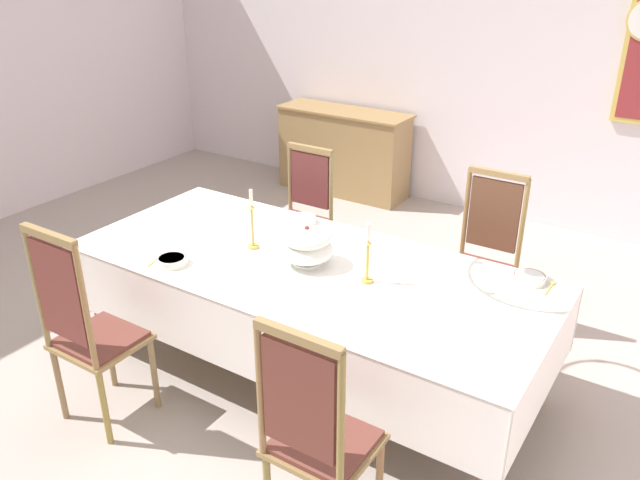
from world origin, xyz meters
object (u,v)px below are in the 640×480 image
(soup_tureen, at_px, (307,245))
(bowl_near_left, at_px, (172,260))
(spoon_secondary, at_px, (552,284))
(candlestick_west, at_px, (252,224))
(sideboard, at_px, (344,152))
(chair_north_a, at_px, (301,214))
(spoon_primary, at_px, (160,257))
(chair_north_b, at_px, (483,256))
(chair_south_a, at_px, (87,328))
(chair_south_b, at_px, (316,434))
(bowl_near_right, at_px, (529,278))
(bowl_far_left, at_px, (302,219))
(candlestick_east, at_px, (368,259))
(dining_table, at_px, (307,274))

(soup_tureen, xyz_separation_m, bowl_near_left, (-0.67, -0.44, -0.09))
(spoon_secondary, bearing_deg, soup_tureen, -157.27)
(candlestick_west, relative_size, bowl_near_left, 2.10)
(sideboard, bearing_deg, chair_north_a, 111.65)
(spoon_primary, xyz_separation_m, spoon_secondary, (2.09, 0.94, 0.00))
(chair_north_a, distance_m, chair_north_b, 1.48)
(chair_south_a, bearing_deg, chair_south_b, 0.12)
(bowl_near_right, bearing_deg, chair_north_a, 164.85)
(chair_south_a, height_order, bowl_far_left, chair_south_a)
(chair_north_b, height_order, candlestick_east, chair_north_b)
(chair_south_b, relative_size, candlestick_west, 3.05)
(chair_south_a, distance_m, bowl_near_right, 2.46)
(bowl_near_left, bearing_deg, candlestick_west, 59.06)
(dining_table, height_order, sideboard, sideboard)
(bowl_far_left, bearing_deg, chair_north_a, 125.01)
(candlestick_west, bearing_deg, bowl_near_right, 17.61)
(candlestick_west, relative_size, bowl_near_right, 2.14)
(candlestick_east, relative_size, spoon_primary, 2.06)
(chair_south_a, distance_m, chair_north_b, 2.53)
(soup_tureen, height_order, bowl_near_left, soup_tureen)
(candlestick_west, distance_m, spoon_secondary, 1.78)
(chair_north_b, bearing_deg, sideboard, -40.33)
(bowl_far_left, bearing_deg, chair_south_b, -53.80)
(chair_north_b, xyz_separation_m, candlestick_east, (-0.33, -1.02, 0.32))
(bowl_near_right, distance_m, sideboard, 3.62)
(chair_north_a, xyz_separation_m, bowl_near_right, (1.91, -0.52, 0.23))
(bowl_far_left, xyz_separation_m, spoon_secondary, (1.66, 0.04, -0.02))
(candlestick_east, distance_m, bowl_far_left, 0.93)
(candlestick_east, height_order, spoon_secondary, candlestick_east)
(candlestick_east, relative_size, spoon_secondary, 2.01)
(soup_tureen, bearing_deg, chair_south_b, -54.28)
(chair_north_b, xyz_separation_m, sideboard, (-2.23, 1.90, -0.14))
(spoon_secondary, bearing_deg, candlestick_east, -148.69)
(bowl_near_left, xyz_separation_m, bowl_far_left, (0.30, 0.93, -0.00))
(chair_south_a, distance_m, candlestick_east, 1.57)
(chair_north_a, bearing_deg, sideboard, -68.35)
(chair_north_a, distance_m, bowl_far_left, 0.69)
(soup_tureen, distance_m, bowl_near_left, 0.81)
(chair_south_b, relative_size, bowl_near_right, 6.52)
(candlestick_west, relative_size, candlestick_east, 1.09)
(chair_north_b, bearing_deg, spoon_primary, 43.16)
(chair_south_a, xyz_separation_m, spoon_secondary, (2.03, 1.55, 0.16))
(candlestick_west, bearing_deg, dining_table, 0.00)
(chair_south_b, bearing_deg, dining_table, 125.65)
(spoon_primary, bearing_deg, bowl_near_right, 9.48)
(soup_tureen, bearing_deg, bowl_near_left, -146.56)
(spoon_secondary, bearing_deg, sideboard, 139.96)
(candlestick_west, relative_size, sideboard, 0.27)
(bowl_near_left, bearing_deg, bowl_far_left, 72.26)
(soup_tureen, bearing_deg, candlestick_east, -0.00)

